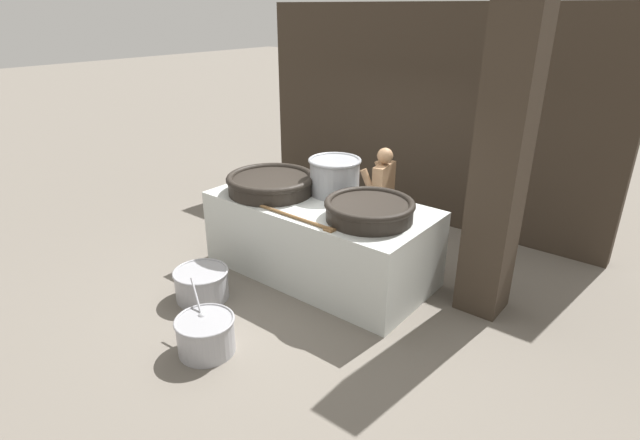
# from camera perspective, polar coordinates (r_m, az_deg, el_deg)

# --- Properties ---
(ground_plane) EXTENTS (60.00, 60.00, 0.00)m
(ground_plane) POSITION_cam_1_polar(r_m,az_deg,el_deg) (6.94, 0.00, -5.93)
(ground_plane) COLOR slate
(back_wall) EXTENTS (6.16, 0.24, 3.45)m
(back_wall) POSITION_cam_1_polar(r_m,az_deg,el_deg) (8.49, 11.64, 11.53)
(back_wall) COLOR #382D23
(back_wall) RESTS_ON ground_plane
(support_pillar) EXTENTS (0.51, 0.51, 3.45)m
(support_pillar) POSITION_cam_1_polar(r_m,az_deg,el_deg) (5.81, 19.89, 5.28)
(support_pillar) COLOR #382D23
(support_pillar) RESTS_ON ground_plane
(hearth_platform) EXTENTS (2.99, 1.46, 1.04)m
(hearth_platform) POSITION_cam_1_polar(r_m,az_deg,el_deg) (6.70, 0.00, -2.04)
(hearth_platform) COLOR silver
(hearth_platform) RESTS_ON ground_plane
(giant_wok_near) EXTENTS (1.21, 1.21, 0.25)m
(giant_wok_near) POSITION_cam_1_polar(r_m,az_deg,el_deg) (6.82, -5.62, 4.26)
(giant_wok_near) COLOR black
(giant_wok_near) RESTS_ON hearth_platform
(giant_wok_far) EXTENTS (1.08, 1.08, 0.24)m
(giant_wok_far) POSITION_cam_1_polar(r_m,az_deg,el_deg) (5.93, 5.67, 1.25)
(giant_wok_far) COLOR black
(giant_wok_far) RESTS_ON hearth_platform
(stock_pot) EXTENTS (0.71, 0.71, 0.49)m
(stock_pot) POSITION_cam_1_polar(r_m,az_deg,el_deg) (6.71, 1.68, 5.12)
(stock_pot) COLOR gray
(stock_pot) RESTS_ON hearth_platform
(stirring_paddle) EXTENTS (1.42, 0.10, 0.04)m
(stirring_paddle) POSITION_cam_1_polar(r_m,az_deg,el_deg) (6.01, -3.27, 0.45)
(stirring_paddle) COLOR brown
(stirring_paddle) RESTS_ON hearth_platform
(cook) EXTENTS (0.41, 0.61, 1.60)m
(cook) POSITION_cam_1_polar(r_m,az_deg,el_deg) (7.18, 7.13, 2.52)
(cook) COLOR #9E7551
(cook) RESTS_ON ground_plane
(prep_bowl_vegetables) EXTENTS (0.78, 0.63, 0.64)m
(prep_bowl_vegetables) POSITION_cam_1_polar(r_m,az_deg,el_deg) (5.50, -12.93, -12.52)
(prep_bowl_vegetables) COLOR #9E9EA3
(prep_bowl_vegetables) RESTS_ON ground_plane
(prep_bowl_meat) EXTENTS (0.69, 0.69, 0.39)m
(prep_bowl_meat) POSITION_cam_1_polar(r_m,az_deg,el_deg) (6.43, -13.37, -7.00)
(prep_bowl_meat) COLOR #9E9EA3
(prep_bowl_meat) RESTS_ON ground_plane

